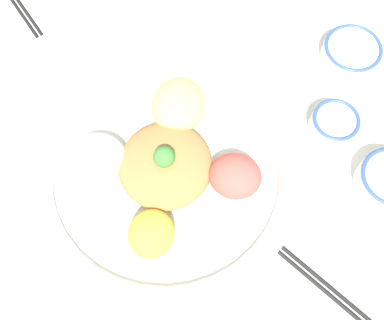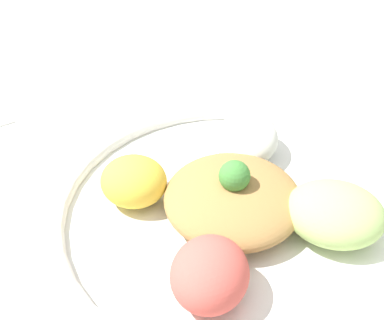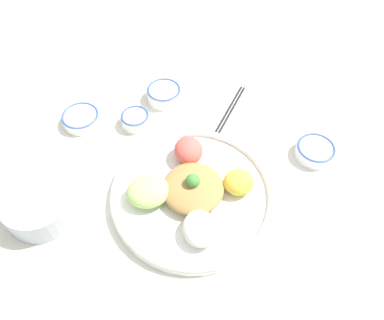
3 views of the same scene
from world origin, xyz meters
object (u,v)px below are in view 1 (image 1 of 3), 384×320
(chopsticks_pair_near, at_px, (337,297))
(chopsticks_pair_far, at_px, (15,0))
(sauce_bowl_red, at_px, (351,52))
(serving_spoon_extra, at_px, (298,16))
(sauce_bowl_dark, at_px, (334,123))
(salad_platter, at_px, (167,169))

(chopsticks_pair_near, distance_m, chopsticks_pair_far, 0.83)
(sauce_bowl_red, distance_m, chopsticks_pair_far, 0.68)
(sauce_bowl_red, relative_size, serving_spoon_extra, 0.92)
(chopsticks_pair_near, bearing_deg, chopsticks_pair_far, -2.82)
(serving_spoon_extra, bearing_deg, chopsticks_pair_near, 40.32)
(sauce_bowl_dark, bearing_deg, serving_spoon_extra, 85.84)
(sauce_bowl_red, distance_m, sauce_bowl_dark, 0.16)
(sauce_bowl_dark, relative_size, chopsticks_pair_far, 0.41)
(chopsticks_pair_near, bearing_deg, sauce_bowl_red, -57.90)
(chopsticks_pair_near, bearing_deg, sauce_bowl_dark, -52.98)
(chopsticks_pair_far, bearing_deg, sauce_bowl_dark, 29.65)
(chopsticks_pair_far, bearing_deg, serving_spoon_extra, 51.11)
(chopsticks_pair_far, relative_size, serving_spoon_extra, 1.72)
(serving_spoon_extra, bearing_deg, sauce_bowl_red, 81.64)
(sauce_bowl_dark, relative_size, serving_spoon_extra, 0.71)
(sauce_bowl_dark, bearing_deg, chopsticks_pair_near, -107.60)
(sauce_bowl_red, height_order, chopsticks_pair_near, sauce_bowl_red)
(chopsticks_pair_near, relative_size, chopsticks_pair_far, 0.92)
(sauce_bowl_red, xyz_separation_m, chopsticks_pair_far, (-0.62, 0.28, -0.02))
(salad_platter, bearing_deg, serving_spoon_extra, 40.47)
(sauce_bowl_dark, bearing_deg, chopsticks_pair_far, 141.92)
(salad_platter, bearing_deg, chopsticks_pair_far, 117.46)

